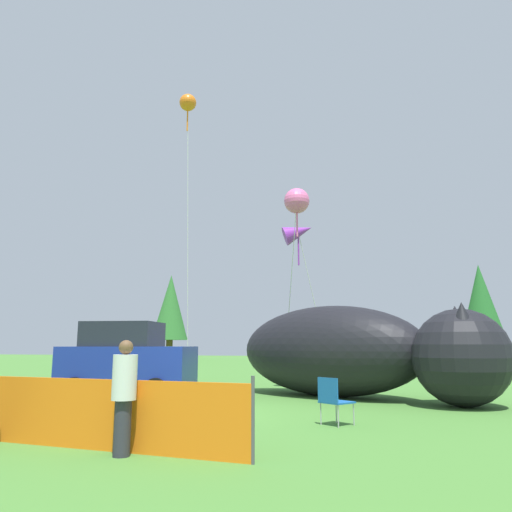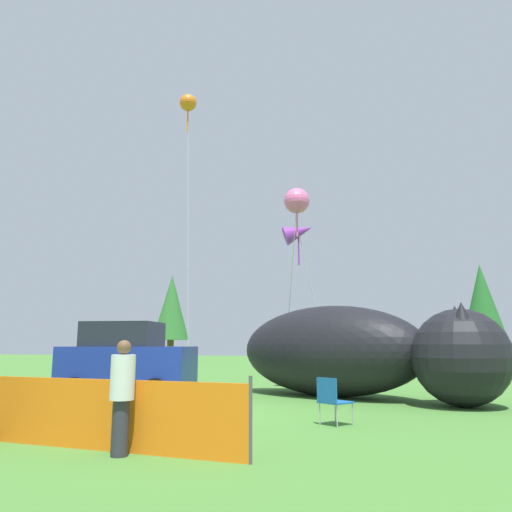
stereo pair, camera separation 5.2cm
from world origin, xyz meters
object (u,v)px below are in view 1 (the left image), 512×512
(kite_orange_flower, at_px, (188,105))
(kite_purple_delta, at_px, (298,233))
(inflatable_cat, at_px, (353,354))
(spectator_in_green_shirt, at_px, (124,392))
(parked_car, at_px, (127,360))
(kite_pink_octopus, at_px, (297,201))
(folding_chair, at_px, (333,398))

(kite_orange_flower, relative_size, kite_purple_delta, 1.92)
(kite_orange_flower, xyz_separation_m, kite_purple_delta, (4.75, -0.06, -5.94))
(inflatable_cat, distance_m, kite_purple_delta, 6.09)
(spectator_in_green_shirt, bearing_deg, parked_car, 118.46)
(spectator_in_green_shirt, distance_m, kite_purple_delta, 13.01)
(inflatable_cat, bearing_deg, parked_car, -140.81)
(kite_pink_octopus, bearing_deg, folding_chair, -75.28)
(spectator_in_green_shirt, relative_size, kite_pink_octopus, 0.23)
(folding_chair, relative_size, kite_orange_flower, 0.07)
(spectator_in_green_shirt, bearing_deg, inflatable_cat, 72.65)
(parked_car, bearing_deg, kite_orange_flower, 86.44)
(parked_car, xyz_separation_m, kite_purple_delta, (4.47, 4.80, 4.74))
(kite_orange_flower, bearing_deg, folding_chair, -51.80)
(inflatable_cat, xyz_separation_m, spectator_in_green_shirt, (-2.68, -8.58, -0.38))
(spectator_in_green_shirt, height_order, kite_pink_octopus, kite_pink_octopus)
(spectator_in_green_shirt, bearing_deg, kite_purple_delta, 87.37)
(parked_car, xyz_separation_m, inflatable_cat, (6.59, 1.36, 0.18))
(parked_car, distance_m, folding_chair, 7.55)
(kite_orange_flower, bearing_deg, kite_pink_octopus, -19.42)
(kite_orange_flower, bearing_deg, parked_car, -86.65)
(folding_chair, bearing_deg, kite_pink_octopus, 51.03)
(folding_chair, distance_m, kite_orange_flower, 15.71)
(folding_chair, bearing_deg, inflatable_cat, 35.39)
(kite_orange_flower, xyz_separation_m, kite_pink_octopus, (4.99, -1.76, -5.19))
(spectator_in_green_shirt, bearing_deg, folding_chair, 53.01)
(kite_orange_flower, height_order, kite_purple_delta, kite_orange_flower)
(spectator_in_green_shirt, xyz_separation_m, kite_orange_flower, (-4.20, 12.08, 10.88))
(kite_purple_delta, xyz_separation_m, kite_pink_octopus, (0.24, -1.70, 0.75))
(parked_car, relative_size, kite_purple_delta, 0.63)
(folding_chair, bearing_deg, spectator_in_green_shirt, 179.33)
(kite_pink_octopus, bearing_deg, kite_purple_delta, 97.98)
(kite_purple_delta, relative_size, kite_pink_octopus, 0.91)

